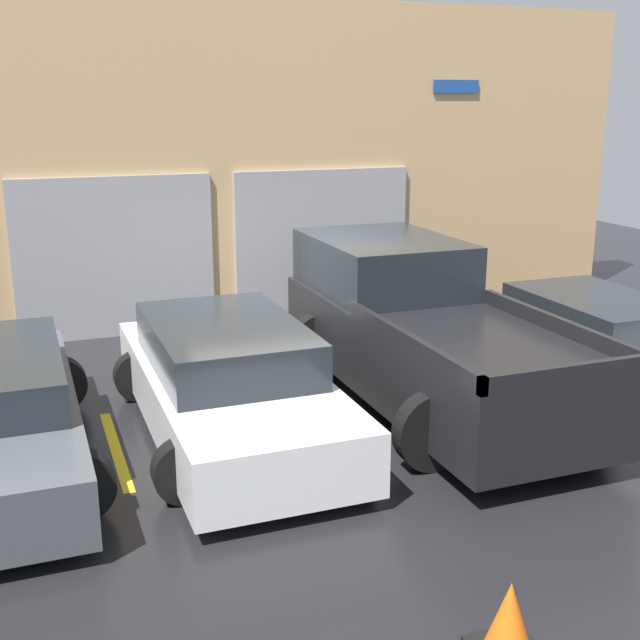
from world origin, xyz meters
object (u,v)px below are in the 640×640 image
(traffic_cone, at_px, (509,621))
(sedan_white, at_px, (228,382))
(pickup_truck, at_px, (420,330))
(van_right, at_px, (599,340))

(traffic_cone, bearing_deg, sedan_white, 100.66)
(pickup_truck, relative_size, sedan_white, 1.15)
(pickup_truck, distance_m, sedan_white, 2.64)
(van_right, relative_size, traffic_cone, 7.82)
(pickup_truck, height_order, van_right, pickup_truck)
(pickup_truck, distance_m, traffic_cone, 5.10)
(van_right, xyz_separation_m, traffic_cone, (-4.38, -4.44, -0.30))
(sedan_white, bearing_deg, van_right, -0.06)
(traffic_cone, bearing_deg, van_right, 45.42)
(pickup_truck, relative_size, traffic_cone, 9.77)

